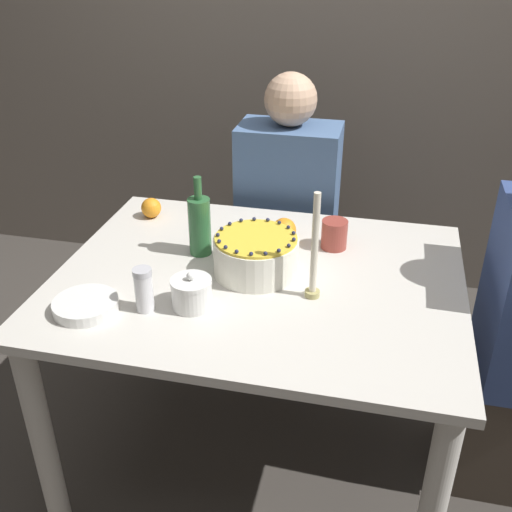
% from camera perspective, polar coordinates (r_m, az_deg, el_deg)
% --- Properties ---
extents(ground_plane, '(12.00, 12.00, 0.00)m').
position_cam_1_polar(ground_plane, '(2.33, 0.18, -18.20)').
color(ground_plane, '#3D3833').
extents(wall_behind, '(8.00, 0.05, 2.60)m').
position_cam_1_polar(wall_behind, '(2.99, 6.57, 20.97)').
color(wall_behind, slate).
rests_on(wall_behind, ground_plane).
extents(dining_table, '(1.24, 0.98, 0.76)m').
position_cam_1_polar(dining_table, '(1.91, 0.21, -5.07)').
color(dining_table, beige).
rests_on(dining_table, ground_plane).
extents(cake, '(0.26, 0.26, 0.13)m').
position_cam_1_polar(cake, '(1.84, -0.00, 0.11)').
color(cake, white).
rests_on(cake, dining_table).
extents(sugar_bowl, '(0.12, 0.12, 0.11)m').
position_cam_1_polar(sugar_bowl, '(1.69, -6.15, -3.52)').
color(sugar_bowl, white).
rests_on(sugar_bowl, dining_table).
extents(sugar_shaker, '(0.05, 0.05, 0.13)m').
position_cam_1_polar(sugar_shaker, '(1.68, -10.64, -3.15)').
color(sugar_shaker, white).
rests_on(sugar_shaker, dining_table).
extents(plate_stack, '(0.18, 0.18, 0.03)m').
position_cam_1_polar(plate_stack, '(1.75, -15.91, -4.54)').
color(plate_stack, white).
rests_on(plate_stack, dining_table).
extents(candle, '(0.04, 0.04, 0.33)m').
position_cam_1_polar(candle, '(1.69, 5.57, 0.08)').
color(candle, tan).
rests_on(candle, dining_table).
extents(bottle, '(0.07, 0.07, 0.27)m').
position_cam_1_polar(bottle, '(1.94, -5.39, 2.98)').
color(bottle, '#2D6638').
rests_on(bottle, dining_table).
extents(cup, '(0.09, 0.09, 0.10)m').
position_cam_1_polar(cup, '(2.00, 7.46, 2.07)').
color(cup, '#993D33').
rests_on(cup, dining_table).
extents(orange_fruit_0, '(0.07, 0.07, 0.07)m').
position_cam_1_polar(orange_fruit_0, '(2.24, -9.95, 4.54)').
color(orange_fruit_0, orange).
rests_on(orange_fruit_0, dining_table).
extents(orange_fruit_1, '(0.08, 0.08, 0.08)m').
position_cam_1_polar(orange_fruit_1, '(2.03, 2.69, 2.50)').
color(orange_fruit_1, orange).
rests_on(orange_fruit_1, dining_table).
extents(person_man_blue_shirt, '(0.40, 0.34, 1.23)m').
position_cam_1_polar(person_man_blue_shirt, '(2.55, 2.94, 1.60)').
color(person_man_blue_shirt, '#473D33').
rests_on(person_man_blue_shirt, ground_plane).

